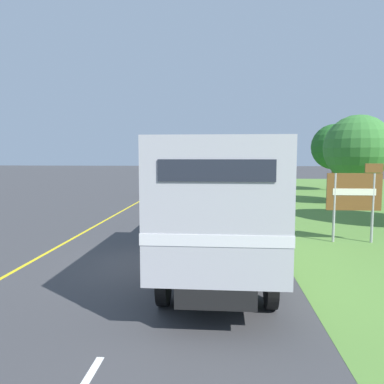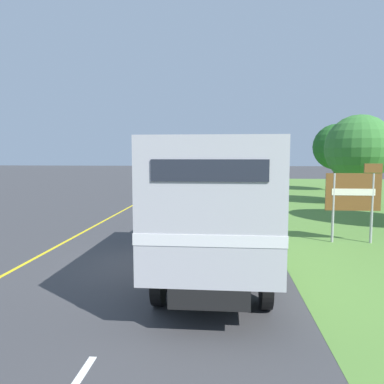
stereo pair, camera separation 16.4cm
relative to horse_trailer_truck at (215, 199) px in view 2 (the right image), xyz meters
name	(u,v)px [view 2 (the right image)]	position (x,y,z in m)	size (l,w,h in m)	color
ground_plane	(154,265)	(-1.75, 0.26, -1.94)	(200.00, 200.00, 0.00)	#3D3D3F
edge_line_yellow	(133,205)	(-5.45, 12.77, -1.93)	(0.12, 55.46, 0.01)	yellow
centre_dash_near	(156,261)	(-1.75, 0.67, -1.93)	(0.12, 2.60, 0.01)	white
centre_dash_mid_a	(182,221)	(-1.75, 7.27, -1.93)	(0.12, 2.60, 0.01)	white
centre_dash_mid_b	(194,203)	(-1.75, 13.87, -1.93)	(0.12, 2.60, 0.01)	white
centre_dash_far	(200,193)	(-1.75, 20.47, -1.93)	(0.12, 2.60, 0.01)	white
centre_dash_farthest	(205,187)	(-1.75, 27.07, -1.93)	(0.12, 2.60, 0.01)	white
horse_trailer_truck	(215,199)	(0.00, 0.00, 0.00)	(2.56, 8.42, 3.43)	black
lead_car_white	(172,182)	(-3.76, 18.21, -0.90)	(1.80, 4.58, 2.08)	black
highway_sign	(354,194)	(4.79, 3.58, -0.19)	(1.89, 0.09, 2.81)	#9E9EA3
roadside_tree_mid	(359,148)	(8.69, 14.73, 1.60)	(4.22, 4.22, 5.66)	#4C3823
roadside_tree_far	(336,147)	(9.95, 24.01, 1.90)	(4.00, 4.00, 5.84)	brown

